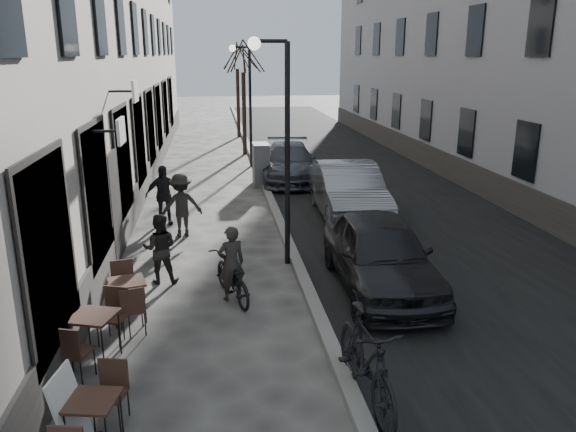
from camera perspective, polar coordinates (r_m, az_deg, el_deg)
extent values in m
plane|color=#3D3A37|center=(8.03, 5.96, -20.18)|extent=(120.00, 120.00, 0.00)
cube|color=black|center=(23.42, 6.08, 4.40)|extent=(7.30, 60.00, 0.00)
cube|color=slate|center=(22.83, -2.88, 4.32)|extent=(0.25, 60.00, 0.12)
cylinder|color=black|center=(12.58, -0.06, 5.89)|extent=(0.12, 0.12, 5.00)
cylinder|color=black|center=(12.34, -1.76, 17.35)|extent=(0.70, 0.08, 0.08)
sphere|color=#FFF2CC|center=(12.30, -3.45, 17.10)|extent=(0.28, 0.28, 0.28)
cylinder|color=black|center=(24.42, -3.84, 10.87)|extent=(0.12, 0.12, 5.00)
cylinder|color=black|center=(24.30, -4.82, 16.73)|extent=(0.70, 0.08, 0.08)
sphere|color=#FFF2CC|center=(24.28, -5.68, 16.59)|extent=(0.28, 0.28, 0.28)
cylinder|color=black|center=(27.45, -4.47, 10.29)|extent=(0.20, 0.20, 3.90)
cylinder|color=black|center=(33.42, -5.08, 11.33)|extent=(0.20, 0.20, 3.90)
cube|color=#331E16|center=(7.55, -19.29, -17.27)|extent=(0.69, 0.69, 0.04)
cylinder|color=black|center=(8.02, -20.04, -18.27)|extent=(0.02, 0.02, 0.68)
cylinder|color=black|center=(7.85, -16.56, -18.75)|extent=(0.02, 0.02, 0.68)
cube|color=#331E16|center=(9.46, -19.18, -9.58)|extent=(0.83, 0.83, 0.04)
cylinder|color=black|center=(9.56, -21.24, -12.20)|extent=(0.03, 0.03, 0.76)
cylinder|color=black|center=(9.30, -18.29, -12.73)|extent=(0.03, 0.03, 0.76)
cylinder|color=black|center=(9.97, -19.58, -10.81)|extent=(0.03, 0.03, 0.76)
cylinder|color=black|center=(9.72, -16.72, -11.27)|extent=(0.03, 0.03, 0.76)
cube|color=#331E16|center=(10.68, -16.07, -6.46)|extent=(0.77, 0.77, 0.04)
cylinder|color=black|center=(10.58, -17.17, -9.08)|extent=(0.02, 0.02, 0.73)
cylinder|color=black|center=(10.62, -14.31, -8.73)|extent=(0.02, 0.02, 0.73)
cylinder|color=black|center=(11.06, -17.45, -7.96)|extent=(0.02, 0.02, 0.73)
cylinder|color=black|center=(11.10, -14.73, -7.64)|extent=(0.02, 0.02, 0.73)
cube|color=silver|center=(7.70, -21.29, -18.02)|extent=(0.37, 0.67, 1.06)
cube|color=#5A5B5C|center=(20.95, -2.77, 5.25)|extent=(0.58, 1.05, 1.56)
imported|color=black|center=(11.28, -5.74, -6.21)|extent=(1.13, 1.88, 0.93)
imported|color=#292724|center=(11.17, -5.78, -4.80)|extent=(0.64, 0.52, 1.53)
imported|color=black|center=(12.25, -12.88, -3.23)|extent=(0.78, 0.62, 1.52)
imported|color=black|center=(15.23, -10.78, 1.09)|extent=(1.21, 0.84, 1.72)
imported|color=black|center=(16.39, -12.56, 2.09)|extent=(1.08, 0.65, 1.73)
imported|color=black|center=(11.76, 9.34, -3.80)|extent=(1.90, 4.56, 1.54)
imported|color=gray|center=(16.74, 6.17, 2.49)|extent=(1.91, 5.00, 1.63)
imported|color=#3F434A|center=(21.75, 0.09, 5.47)|extent=(2.46, 5.02, 1.41)
imported|color=black|center=(8.05, 7.94, -14.35)|extent=(0.80, 2.31, 1.36)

